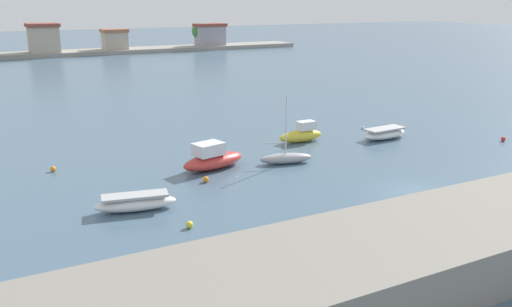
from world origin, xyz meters
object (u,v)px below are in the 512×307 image
at_px(mooring_buoy_3, 503,139).
at_px(moored_boat_4, 384,134).
at_px(moored_boat_2, 286,158).
at_px(moored_boat_1, 212,159).
at_px(moored_boat_3, 302,134).
at_px(mooring_buoy_1, 363,127).
at_px(mooring_buoy_4, 189,225).
at_px(moored_boat_0, 135,203).
at_px(mooring_buoy_2, 206,179).
at_px(mooring_buoy_0, 53,169).

bearing_deg(mooring_buoy_3, moored_boat_4, 147.21).
bearing_deg(moored_boat_4, moored_boat_2, -172.02).
bearing_deg(moored_boat_2, moored_boat_1, -179.58).
height_order(moored_boat_3, mooring_buoy_1, moored_boat_3).
bearing_deg(mooring_buoy_3, mooring_buoy_4, -171.38).
xyz_separation_m(moored_boat_0, moored_boat_2, (12.20, 3.86, -0.04)).
relative_size(moored_boat_2, mooring_buoy_2, 12.50).
bearing_deg(mooring_buoy_4, moored_boat_2, 36.14).
bearing_deg(mooring_buoy_3, moored_boat_2, 171.01).
distance_m(mooring_buoy_2, mooring_buoy_3, 26.32).
xyz_separation_m(moored_boat_4, mooring_buoy_4, (-21.60, -9.87, -0.26)).
height_order(moored_boat_2, mooring_buoy_2, moored_boat_2).
bearing_deg(moored_boat_3, moored_boat_0, -151.64).
xyz_separation_m(moored_boat_3, mooring_buoy_4, (-14.78, -12.32, -0.46)).
xyz_separation_m(moored_boat_0, moored_boat_4, (23.38, 6.12, -0.01)).
bearing_deg(mooring_buoy_0, moored_boat_4, -7.77).
relative_size(moored_boat_1, moored_boat_2, 1.04).
bearing_deg(moored_boat_4, moored_boat_0, -168.76).
xyz_separation_m(mooring_buoy_0, mooring_buoy_4, (4.84, -13.47, 0.00)).
distance_m(moored_boat_0, mooring_buoy_0, 10.20).
relative_size(moored_boat_4, mooring_buoy_0, 11.89).
distance_m(moored_boat_4, mooring_buoy_0, 26.69).
bearing_deg(mooring_buoy_2, moored_boat_1, 58.02).
xyz_separation_m(moored_boat_1, mooring_buoy_0, (-10.06, 4.52, -0.54)).
bearing_deg(mooring_buoy_2, moored_boat_4, 10.85).
relative_size(moored_boat_1, mooring_buoy_1, 20.08).
relative_size(mooring_buoy_3, mooring_buoy_4, 0.98).
distance_m(mooring_buoy_3, mooring_buoy_4, 30.23).
distance_m(moored_boat_2, mooring_buoy_2, 6.89).
relative_size(moored_boat_3, mooring_buoy_1, 15.54).
bearing_deg(mooring_buoy_3, moored_boat_1, 169.83).
relative_size(mooring_buoy_2, mooring_buoy_4, 1.02).
relative_size(moored_boat_1, mooring_buoy_4, 13.27).
distance_m(moored_boat_3, mooring_buoy_1, 7.68).
xyz_separation_m(mooring_buoy_2, mooring_buoy_4, (-3.63, -6.42, -0.00)).
bearing_deg(mooring_buoy_1, mooring_buoy_0, -179.61).
xyz_separation_m(mooring_buoy_0, mooring_buoy_2, (8.47, -7.05, 0.01)).
height_order(moored_boat_0, mooring_buoy_1, moored_boat_0).
relative_size(mooring_buoy_0, mooring_buoy_1, 1.49).
bearing_deg(moored_boat_2, moored_boat_4, 26.34).
bearing_deg(mooring_buoy_0, mooring_buoy_4, -70.24).
distance_m(moored_boat_4, mooring_buoy_1, 3.88).
bearing_deg(moored_boat_3, mooring_buoy_3, -26.28).
bearing_deg(mooring_buoy_4, mooring_buoy_0, 109.76).
relative_size(moored_boat_1, mooring_buoy_3, 13.49).
xyz_separation_m(moored_boat_2, moored_boat_4, (11.18, 2.26, 0.04)).
height_order(moored_boat_4, mooring_buoy_0, moored_boat_4).
relative_size(moored_boat_1, mooring_buoy_2, 13.05).
xyz_separation_m(moored_boat_1, mooring_buoy_4, (-5.22, -8.96, -0.53)).
height_order(moored_boat_4, mooring_buoy_4, moored_boat_4).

